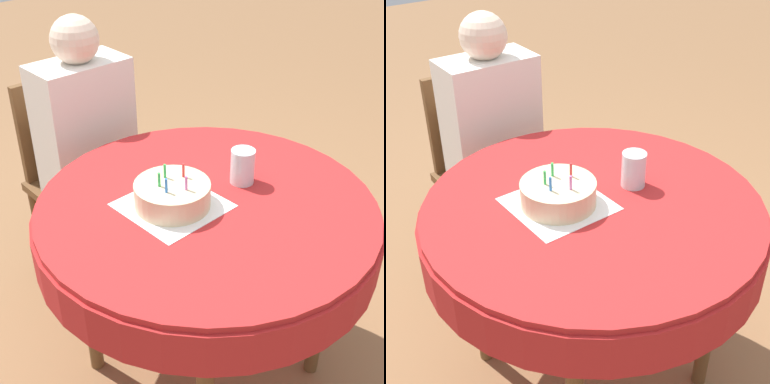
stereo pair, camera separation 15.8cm
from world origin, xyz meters
TOP-DOWN VIEW (x-y plane):
  - ground_plane at (0.00, 0.00)m, footprint 12.00×12.00m
  - dining_table at (0.00, 0.00)m, footprint 1.06×1.06m
  - chair at (0.07, 0.84)m, footprint 0.45×0.45m
  - person at (0.07, 0.74)m, footprint 0.38×0.31m
  - napkin at (-0.09, 0.05)m, footprint 0.28×0.28m
  - birthday_cake at (-0.09, 0.05)m, footprint 0.23×0.23m
  - drinking_glass at (0.16, 0.00)m, footprint 0.08×0.08m

SIDE VIEW (x-z plane):
  - ground_plane at x=0.00m, z-range 0.00..0.00m
  - chair at x=0.07m, z-range 0.04..0.91m
  - dining_table at x=0.00m, z-range 0.29..1.04m
  - person at x=0.07m, z-range 0.11..1.27m
  - napkin at x=-0.09m, z-range 0.75..0.76m
  - birthday_cake at x=-0.09m, z-range 0.73..0.85m
  - drinking_glass at x=0.16m, z-range 0.75..0.87m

